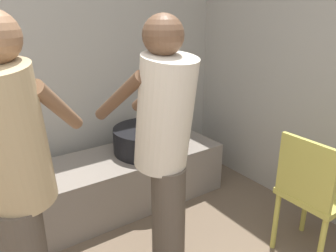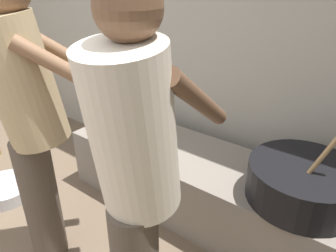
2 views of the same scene
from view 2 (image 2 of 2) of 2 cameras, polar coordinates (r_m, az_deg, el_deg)
block_enclosure_rear at (r=2.66m, az=0.80°, el=18.89°), size 4.98×0.20×2.49m
hearth_ledge at (r=2.25m, az=8.96°, el=-11.58°), size 2.28×0.60×0.45m
cooking_pot_main at (r=1.90m, az=22.96°, el=-9.24°), size 0.60×0.60×0.66m
cook_in_cream_shirt at (r=1.19m, az=-5.78°, el=-8.40°), size 0.39×0.69×1.60m
cook_in_tan_shirt at (r=1.76m, az=-23.45°, el=1.87°), size 0.66×0.73×1.62m
metal_mixing_bowl at (r=2.83m, az=-26.94°, el=-10.05°), size 0.42×0.42×0.10m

